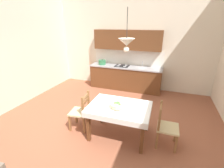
# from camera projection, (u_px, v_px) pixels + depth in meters

# --- Properties ---
(ground_plane) EXTENTS (6.40, 6.70, 0.10)m
(ground_plane) POSITION_uv_depth(u_px,v_px,m) (100.00, 132.00, 3.83)
(ground_plane) COLOR #99563D
(wall_back) EXTENTS (6.40, 0.12, 4.09)m
(wall_back) POSITION_uv_depth(u_px,v_px,m) (133.00, 34.00, 5.81)
(wall_back) COLOR silver
(wall_back) RESTS_ON ground_plane
(kitchen_cabinetry) EXTENTS (2.72, 0.63, 2.20)m
(kitchen_cabinetry) POSITION_uv_depth(u_px,v_px,m) (126.00, 67.00, 5.99)
(kitchen_cabinetry) COLOR brown
(kitchen_cabinetry) RESTS_ON ground_plane
(dining_table) EXTENTS (1.35, 0.97, 0.75)m
(dining_table) POSITION_uv_depth(u_px,v_px,m) (119.00, 112.00, 3.43)
(dining_table) COLOR brown
(dining_table) RESTS_ON ground_plane
(dining_chair_window_side) EXTENTS (0.43, 0.43, 0.93)m
(dining_chair_window_side) POSITION_uv_depth(u_px,v_px,m) (166.00, 127.00, 3.22)
(dining_chair_window_side) COLOR #D1BC89
(dining_chair_window_side) RESTS_ON ground_plane
(dining_chair_tv_side) EXTENTS (0.47, 0.47, 0.93)m
(dining_chair_tv_side) POSITION_uv_depth(u_px,v_px,m) (81.00, 112.00, 3.76)
(dining_chair_tv_side) COLOR #D1BC89
(dining_chair_tv_side) RESTS_ON ground_plane
(fruit_bowl) EXTENTS (0.30, 0.30, 0.12)m
(fruit_bowl) POSITION_uv_depth(u_px,v_px,m) (117.00, 105.00, 3.31)
(fruit_bowl) COLOR beige
(fruit_bowl) RESTS_ON dining_table
(pendant_lamp) EXTENTS (0.32, 0.32, 0.80)m
(pendant_lamp) POSITION_uv_depth(u_px,v_px,m) (127.00, 43.00, 3.01)
(pendant_lamp) COLOR black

